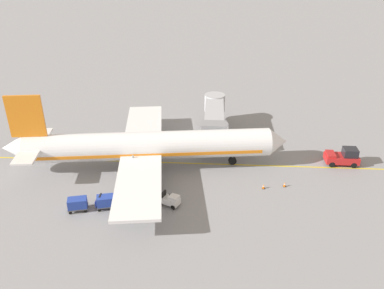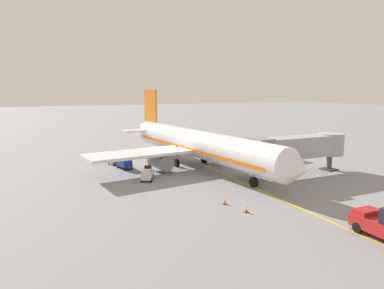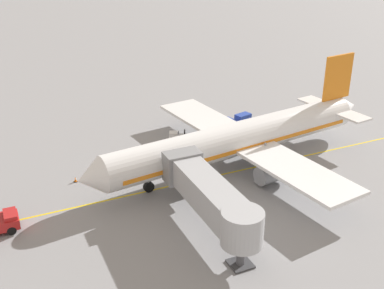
{
  "view_description": "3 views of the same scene",
  "coord_description": "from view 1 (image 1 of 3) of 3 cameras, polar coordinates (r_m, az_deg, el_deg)",
  "views": [
    {
      "loc": [
        46.81,
        8.17,
        27.14
      ],
      "look_at": [
        1.84,
        5.41,
        3.87
      ],
      "focal_mm": 36.85,
      "sensor_mm": 36.0,
      "label": 1
    },
    {
      "loc": [
        21.13,
        41.0,
        10.58
      ],
      "look_at": [
        3.59,
        2.58,
        3.78
      ],
      "focal_mm": 31.85,
      "sensor_mm": 36.0,
      "label": 2
    },
    {
      "loc": [
        -40.03,
        24.39,
        24.42
      ],
      "look_at": [
        2.08,
        4.97,
        3.23
      ],
      "focal_mm": 44.48,
      "sensor_mm": 36.0,
      "label": 3
    }
  ],
  "objects": [
    {
      "name": "baggage_cart_second_in_train",
      "position": [
        46.55,
        -16.24,
        -8.19
      ],
      "size": [
        1.79,
        2.98,
        1.58
      ],
      "color": "#4C4C51",
      "rests_on": "ground"
    },
    {
      "name": "parked_airliner",
      "position": [
        52.1,
        -6.53,
        -0.25
      ],
      "size": [
        30.42,
        37.32,
        10.63
      ],
      "color": "white",
      "rests_on": "ground"
    },
    {
      "name": "ground_crew_wing_walker",
      "position": [
        47.95,
        -8.93,
        -6.17
      ],
      "size": [
        0.63,
        0.51,
        1.69
      ],
      "color": "#232328",
      "rests_on": "ground"
    },
    {
      "name": "baggage_tug_trailing",
      "position": [
        45.79,
        -3.25,
        -7.99
      ],
      "size": [
        2.15,
        2.77,
        1.62
      ],
      "color": "silver",
      "rests_on": "ground"
    },
    {
      "name": "jet_bridge",
      "position": [
        60.26,
        3.24,
        4.12
      ],
      "size": [
        14.07,
        3.5,
        4.98
      ],
      "color": "#A8AAAF",
      "rests_on": "ground"
    },
    {
      "name": "ground_plane",
      "position": [
        54.72,
        -5.55,
        -2.56
      ],
      "size": [
        400.0,
        400.0,
        0.0
      ],
      "primitive_type": "plane",
      "color": "gray"
    },
    {
      "name": "pushback_tractor",
      "position": [
        57.33,
        21.0,
        -1.68
      ],
      "size": [
        2.25,
        4.42,
        2.4
      ],
      "color": "#B21E1E",
      "rests_on": "ground"
    },
    {
      "name": "safety_cone_nose_left",
      "position": [
        50.47,
        13.26,
        -5.66
      ],
      "size": [
        0.36,
        0.36,
        0.59
      ],
      "color": "black",
      "rests_on": "ground"
    },
    {
      "name": "gate_lead_in_line",
      "position": [
        54.72,
        -5.55,
        -2.56
      ],
      "size": [
        0.24,
        80.0,
        0.01
      ],
      "primitive_type": "cube",
      "color": "gold",
      "rests_on": "ground"
    },
    {
      "name": "baggage_cart_front",
      "position": [
        46.15,
        -12.29,
        -8.0
      ],
      "size": [
        1.79,
        2.98,
        1.58
      ],
      "color": "#4C4C51",
      "rests_on": "ground"
    },
    {
      "name": "baggage_tug_lead",
      "position": [
        46.4,
        -12.1,
        -8.11
      ],
      "size": [
        1.34,
        2.53,
        1.62
      ],
      "color": "#1E339E",
      "rests_on": "ground"
    },
    {
      "name": "safety_cone_nose_right",
      "position": [
        49.56,
        10.32,
        -6.0
      ],
      "size": [
        0.36,
        0.36,
        0.59
      ],
      "color": "black",
      "rests_on": "ground"
    }
  ]
}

